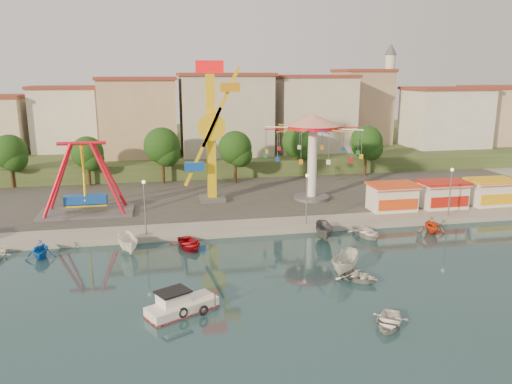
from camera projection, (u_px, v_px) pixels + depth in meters
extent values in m
plane|color=#15313A|center=(253.00, 288.00, 37.23)|extent=(200.00, 200.00, 0.00)
cube|color=#9E998E|center=(193.00, 155.00, 96.35)|extent=(200.00, 100.00, 0.60)
cube|color=#4C4944|center=(211.00, 191.00, 65.73)|extent=(90.00, 28.00, 0.01)
cube|color=#384C26|center=(191.00, 145.00, 100.84)|extent=(200.00, 60.00, 3.00)
cube|color=#59595E|center=(87.00, 212.00, 54.88)|extent=(10.00, 5.00, 0.30)
cube|color=#1347AD|center=(86.00, 200.00, 54.54)|extent=(4.50, 1.40, 1.00)
cylinder|color=red|center=(81.00, 143.00, 53.11)|extent=(5.00, 0.40, 0.40)
cube|color=#59595E|center=(212.00, 199.00, 60.46)|extent=(3.00, 3.00, 0.50)
cube|color=yellow|center=(211.00, 139.00, 58.78)|extent=(1.00, 1.00, 15.00)
cube|color=red|center=(210.00, 67.00, 56.87)|extent=(3.20, 0.50, 1.40)
cylinder|color=yellow|center=(212.00, 127.00, 57.67)|extent=(3.20, 0.50, 3.20)
cube|color=yellow|center=(221.00, 107.00, 57.16)|extent=(4.62, 0.35, 9.18)
cube|color=orange|center=(230.00, 87.00, 56.85)|extent=(2.20, 1.20, 1.00)
cylinder|color=#59595E|center=(311.00, 197.00, 61.24)|extent=(4.40, 4.40, 0.40)
cylinder|color=white|center=(312.00, 163.00, 60.25)|extent=(1.10, 1.10, 9.00)
cylinder|color=red|center=(313.00, 127.00, 59.26)|extent=(6.00, 6.00, 0.50)
cone|color=red|center=(313.00, 120.00, 59.05)|extent=(6.40, 6.40, 1.40)
cube|color=white|center=(392.00, 198.00, 56.11)|extent=(5.00, 3.00, 2.80)
cube|color=#DB4213|center=(393.00, 184.00, 55.75)|extent=(5.40, 3.40, 0.25)
cube|color=red|center=(400.00, 191.00, 54.21)|extent=(5.00, 0.77, 0.43)
cube|color=white|center=(442.00, 195.00, 57.28)|extent=(5.00, 3.00, 2.80)
cube|color=#B7190E|center=(444.00, 182.00, 56.92)|extent=(5.40, 3.40, 0.25)
cube|color=red|center=(452.00, 188.00, 55.38)|extent=(5.00, 0.77, 0.43)
cube|color=white|center=(490.00, 193.00, 58.44)|extent=(5.00, 3.00, 2.80)
cube|color=gold|center=(492.00, 180.00, 58.08)|extent=(5.40, 3.40, 0.25)
cube|color=red|center=(501.00, 186.00, 56.54)|extent=(5.00, 0.77, 0.43)
cylinder|color=#59595E|center=(145.00, 209.00, 47.42)|extent=(0.14, 0.14, 5.00)
cylinder|color=#59595E|center=(307.00, 201.00, 50.43)|extent=(0.14, 0.14, 5.00)
cylinder|color=#59595E|center=(450.00, 194.00, 53.43)|extent=(0.14, 0.14, 5.00)
cylinder|color=#382314|center=(12.00, 175.00, 67.08)|extent=(0.44, 0.44, 3.60)
sphere|color=black|center=(10.00, 152.00, 66.37)|extent=(4.60, 4.60, 4.60)
cylinder|color=#382314|center=(89.00, 173.00, 68.28)|extent=(0.44, 0.44, 3.40)
sphere|color=black|center=(87.00, 152.00, 67.61)|extent=(4.35, 4.35, 4.35)
cylinder|color=#382314|center=(163.00, 170.00, 69.69)|extent=(0.44, 0.44, 3.92)
sphere|color=black|center=(162.00, 146.00, 68.91)|extent=(5.02, 5.02, 5.02)
cylinder|color=#382314|center=(235.00, 170.00, 70.22)|extent=(0.44, 0.44, 3.66)
sphere|color=black|center=(235.00, 148.00, 69.50)|extent=(4.68, 4.68, 4.68)
cylinder|color=#382314|center=(298.00, 163.00, 74.94)|extent=(0.44, 0.44, 3.80)
sphere|color=black|center=(298.00, 142.00, 74.19)|extent=(4.86, 4.86, 4.86)
cylinder|color=#382314|center=(365.00, 163.00, 75.09)|extent=(0.44, 0.44, 3.77)
sphere|color=black|center=(366.00, 142.00, 74.34)|extent=(4.83, 4.83, 4.83)
cube|color=silver|center=(64.00, 126.00, 80.58)|extent=(12.33, 9.01, 8.63)
cube|color=tan|center=(147.00, 117.00, 83.30)|extent=(11.95, 9.28, 11.23)
cube|color=beige|center=(231.00, 123.00, 83.11)|extent=(12.59, 10.50, 9.20)
cube|color=beige|center=(303.00, 120.00, 88.89)|extent=(10.75, 9.23, 9.24)
cube|color=tan|center=(378.00, 114.00, 89.37)|extent=(12.77, 10.96, 11.21)
cube|color=silver|center=(442.00, 110.00, 89.97)|extent=(8.23, 8.98, 12.36)
cube|color=beige|center=(483.00, 117.00, 97.32)|extent=(11.59, 10.93, 8.76)
cylinder|color=silver|center=(388.00, 99.00, 93.01)|extent=(1.80, 1.80, 16.00)
cylinder|color=#59595E|center=(390.00, 72.00, 91.85)|extent=(2.80, 2.80, 0.30)
cone|color=#59595E|center=(391.00, 49.00, 90.93)|extent=(2.20, 2.20, 2.00)
cube|color=white|center=(182.00, 308.00, 33.44)|extent=(5.09, 3.86, 0.86)
cube|color=red|center=(182.00, 311.00, 33.49)|extent=(5.09, 3.86, 0.15)
cube|color=white|center=(173.00, 298.00, 33.26)|extent=(2.37, 2.17, 0.86)
cube|color=black|center=(173.00, 292.00, 33.15)|extent=(2.63, 2.43, 0.12)
torus|color=black|center=(183.00, 313.00, 32.50)|extent=(0.73, 0.51, 0.73)
torus|color=black|center=(203.00, 311.00, 32.79)|extent=(0.73, 0.51, 0.73)
imported|color=silver|center=(357.00, 276.00, 38.62)|extent=(4.17, 4.31, 0.73)
imported|color=silver|center=(388.00, 321.00, 31.54)|extent=(3.73, 3.99, 0.67)
imported|color=silver|center=(346.00, 264.00, 39.76)|extent=(4.01, 4.52, 1.71)
imported|color=blue|center=(40.00, 249.00, 43.22)|extent=(2.68, 3.08, 1.58)
imported|color=white|center=(128.00, 243.00, 44.60)|extent=(2.44, 4.45, 1.63)
imported|color=#A90D17|center=(189.00, 244.00, 45.71)|extent=(3.65, 4.50, 0.82)
imported|color=#535458|center=(324.00, 231.00, 48.07)|extent=(2.35, 4.32, 1.58)
imported|color=white|center=(367.00, 232.00, 48.98)|extent=(3.24, 4.29, 0.84)
imported|color=#E24114|center=(432.00, 225.00, 50.19)|extent=(3.40, 3.68, 1.61)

